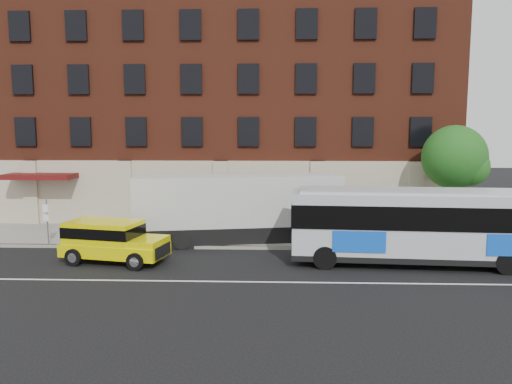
{
  "coord_description": "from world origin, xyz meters",
  "views": [
    {
      "loc": [
        3.32,
        -18.99,
        6.19
      ],
      "look_at": [
        2.44,
        5.5,
        3.03
      ],
      "focal_mm": 34.98,
      "sensor_mm": 36.0,
      "label": 1
    }
  ],
  "objects_px": {
    "city_bus": "(432,224)",
    "shipping_container": "(239,210)",
    "street_tree": "(455,160)",
    "sign_pole": "(47,219)",
    "yellow_suv": "(110,239)"
  },
  "relations": [
    {
      "from": "yellow_suv",
      "to": "street_tree",
      "type": "bearing_deg",
      "value": 19.23
    },
    {
      "from": "street_tree",
      "to": "yellow_suv",
      "type": "relative_size",
      "value": 1.2
    },
    {
      "from": "sign_pole",
      "to": "street_tree",
      "type": "relative_size",
      "value": 0.4
    },
    {
      "from": "sign_pole",
      "to": "yellow_suv",
      "type": "bearing_deg",
      "value": -33.83
    },
    {
      "from": "sign_pole",
      "to": "yellow_suv",
      "type": "xyz_separation_m",
      "value": [
        4.27,
        -2.86,
        -0.35
      ]
    },
    {
      "from": "city_bus",
      "to": "shipping_container",
      "type": "bearing_deg",
      "value": 155.69
    },
    {
      "from": "sign_pole",
      "to": "yellow_suv",
      "type": "height_order",
      "value": "sign_pole"
    },
    {
      "from": "street_tree",
      "to": "shipping_container",
      "type": "relative_size",
      "value": 0.55
    },
    {
      "from": "city_bus",
      "to": "shipping_container",
      "type": "relative_size",
      "value": 1.13
    },
    {
      "from": "sign_pole",
      "to": "street_tree",
      "type": "xyz_separation_m",
      "value": [
        22.04,
        3.34,
        2.96
      ]
    },
    {
      "from": "sign_pole",
      "to": "city_bus",
      "type": "bearing_deg",
      "value": -8.51
    },
    {
      "from": "sign_pole",
      "to": "city_bus",
      "type": "relative_size",
      "value": 0.2
    },
    {
      "from": "shipping_container",
      "to": "sign_pole",
      "type": "bearing_deg",
      "value": -172.92
    },
    {
      "from": "street_tree",
      "to": "city_bus",
      "type": "xyz_separation_m",
      "value": [
        -3.11,
        -6.17,
        -2.51
      ]
    },
    {
      "from": "city_bus",
      "to": "shipping_container",
      "type": "xyz_separation_m",
      "value": [
        -9.0,
        4.07,
        -0.08
      ]
    }
  ]
}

